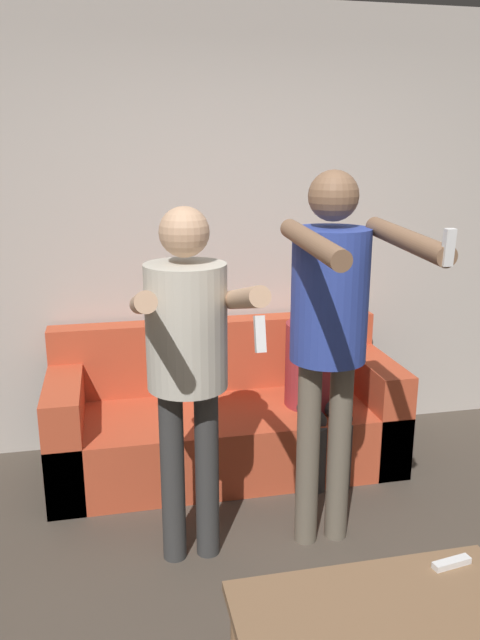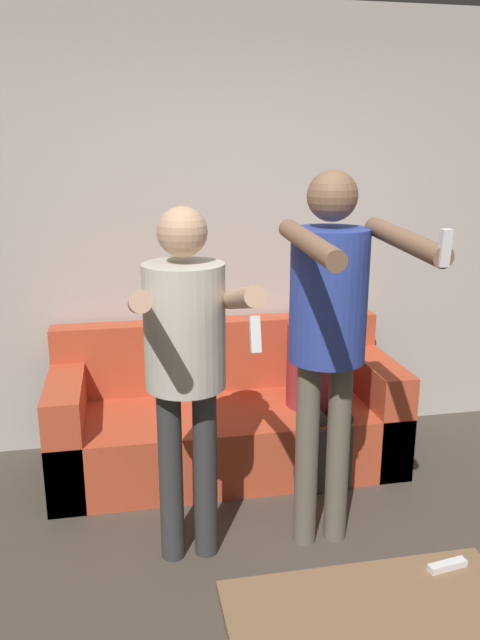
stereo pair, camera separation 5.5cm
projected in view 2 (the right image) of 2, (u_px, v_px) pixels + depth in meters
The scene contains 7 objects.
wall_back at pixel (243, 233), 3.92m from camera, with size 6.40×0.06×2.70m.
couch at pixel (226, 419), 3.77m from camera, with size 2.04×0.80×0.83m.
person_standing_left at pixel (186, 347), 2.68m from camera, with size 0.47×0.73×1.64m.
person_standing_right at pixel (329, 317), 2.77m from camera, with size 0.47×0.81×1.78m.
person_seated at pixel (317, 372), 3.63m from camera, with size 0.33×0.54×1.12m.
coffee_table at pixel (378, 623), 2.04m from camera, with size 0.99×0.50×0.41m.
remote_on_table at pixel (447, 565), 2.24m from camera, with size 0.15×0.06×0.02m.
Camera 2 is at (-0.77, -1.72, 1.87)m, focal length 35.00 mm.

